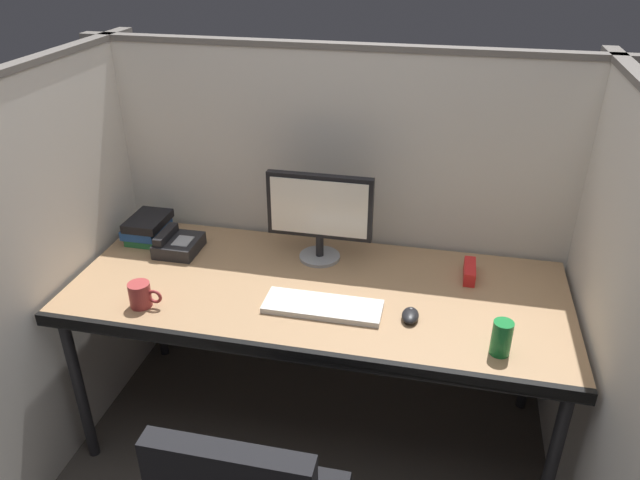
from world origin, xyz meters
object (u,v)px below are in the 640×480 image
(book_stack, at_px, (148,227))
(computer_mouse, at_px, (410,315))
(keyboard_main, at_px, (323,307))
(desk_phone, at_px, (178,244))
(soda_can, at_px, (501,338))
(red_stapler, at_px, (469,271))
(monitor_center, at_px, (320,212))
(desk, at_px, (317,299))
(coffee_mug, at_px, (141,295))

(book_stack, bearing_deg, computer_mouse, -17.33)
(keyboard_main, height_order, book_stack, book_stack)
(keyboard_main, height_order, desk_phone, desk_phone)
(soda_can, xyz_separation_m, red_stapler, (-0.10, 0.46, -0.03))
(red_stapler, bearing_deg, monitor_center, 177.91)
(desk, distance_m, monitor_center, 0.35)
(coffee_mug, bearing_deg, book_stack, 113.68)
(computer_mouse, xyz_separation_m, desk_phone, (-1.01, 0.29, 0.02))
(computer_mouse, xyz_separation_m, red_stapler, (0.20, 0.33, 0.01))
(computer_mouse, height_order, book_stack, book_stack)
(red_stapler, bearing_deg, soda_can, -77.96)
(red_stapler, bearing_deg, desk, -159.81)
(keyboard_main, relative_size, red_stapler, 2.87)
(desk, distance_m, soda_can, 0.72)
(soda_can, bearing_deg, desk, 159.62)
(red_stapler, height_order, book_stack, book_stack)
(keyboard_main, relative_size, book_stack, 1.97)
(monitor_center, bearing_deg, red_stapler, -2.09)
(keyboard_main, xyz_separation_m, book_stack, (-0.87, 0.37, 0.04))
(keyboard_main, bearing_deg, book_stack, 156.70)
(keyboard_main, distance_m, computer_mouse, 0.32)
(soda_can, bearing_deg, coffee_mug, -179.98)
(monitor_center, bearing_deg, computer_mouse, -41.12)
(desk, distance_m, desk_phone, 0.67)
(keyboard_main, relative_size, computer_mouse, 4.48)
(monitor_center, relative_size, keyboard_main, 1.00)
(desk, distance_m, red_stapler, 0.61)
(soda_can, bearing_deg, book_stack, 161.57)
(computer_mouse, distance_m, book_stack, 1.24)
(monitor_center, bearing_deg, soda_can, -34.17)
(desk, height_order, red_stapler, red_stapler)
(coffee_mug, height_order, book_stack, book_stack)
(desk, relative_size, red_stapler, 12.67)
(monitor_center, xyz_separation_m, desk_phone, (-0.60, -0.07, -0.18))
(computer_mouse, height_order, red_stapler, red_stapler)
(monitor_center, height_order, desk_phone, monitor_center)
(desk, height_order, monitor_center, monitor_center)
(monitor_center, relative_size, computer_mouse, 4.48)
(monitor_center, distance_m, desk_phone, 0.63)
(monitor_center, height_order, computer_mouse, monitor_center)
(desk, xyz_separation_m, book_stack, (-0.82, 0.25, 0.10))
(computer_mouse, bearing_deg, soda_can, -22.59)
(computer_mouse, distance_m, coffee_mug, 0.98)
(desk, height_order, book_stack, book_stack)
(red_stapler, distance_m, desk_phone, 1.21)
(coffee_mug, bearing_deg, desk, 22.56)
(computer_mouse, distance_m, desk_phone, 1.05)
(coffee_mug, bearing_deg, computer_mouse, 7.40)
(monitor_center, distance_m, book_stack, 0.79)
(monitor_center, xyz_separation_m, coffee_mug, (-0.56, -0.48, -0.17))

